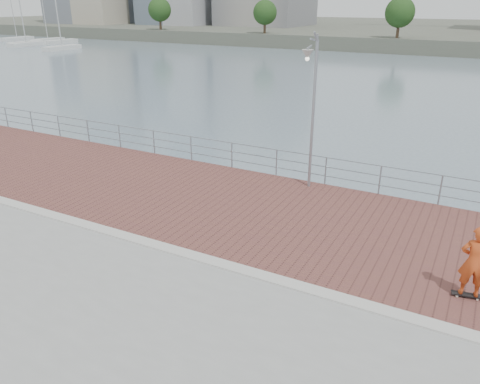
% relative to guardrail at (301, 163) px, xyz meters
% --- Properties ---
extents(water, '(400.00, 400.00, 0.00)m').
position_rel_guardrail_xyz_m(water, '(-0.00, -7.00, -2.69)').
color(water, slate).
rests_on(water, ground).
extents(brick_lane, '(40.00, 6.80, 0.02)m').
position_rel_guardrail_xyz_m(brick_lane, '(-0.00, -3.40, -0.68)').
color(brick_lane, brown).
rests_on(brick_lane, seawall).
extents(curb, '(40.00, 0.40, 0.06)m').
position_rel_guardrail_xyz_m(curb, '(-0.00, -7.00, -0.66)').
color(curb, '#B7B5AD').
rests_on(curb, seawall).
extents(far_shore, '(320.00, 95.00, 2.50)m').
position_rel_guardrail_xyz_m(far_shore, '(-0.00, 115.50, -1.44)').
color(far_shore, '#4C5142').
rests_on(far_shore, ground).
extents(guardrail, '(39.06, 0.06, 1.13)m').
position_rel_guardrail_xyz_m(guardrail, '(0.00, 0.00, 0.00)').
color(guardrail, '#8C9EA8').
rests_on(guardrail, brick_lane).
extents(street_lamp, '(0.39, 1.14, 5.39)m').
position_rel_guardrail_xyz_m(street_lamp, '(0.56, -0.89, 3.14)').
color(street_lamp, gray).
rests_on(street_lamp, brick_lane).
extents(skateboard, '(0.72, 0.31, 0.08)m').
position_rel_guardrail_xyz_m(skateboard, '(6.45, -5.50, -0.61)').
color(skateboard, black).
rests_on(skateboard, brick_lane).
extents(skateboarder, '(0.73, 0.55, 1.79)m').
position_rel_guardrail_xyz_m(skateboarder, '(6.45, -5.50, 0.31)').
color(skateboarder, '#BD4219').
rests_on(skateboarder, skateboard).
extents(shoreline_trees, '(109.75, 5.10, 6.80)m').
position_rel_guardrail_xyz_m(shoreline_trees, '(-8.95, 70.00, 3.82)').
color(shoreline_trees, '#473323').
rests_on(shoreline_trees, far_shore).
extents(marina, '(30.89, 18.36, 11.51)m').
position_rel_guardrail_xyz_m(marina, '(-80.52, 52.06, -2.17)').
color(marina, silver).
rests_on(marina, water).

